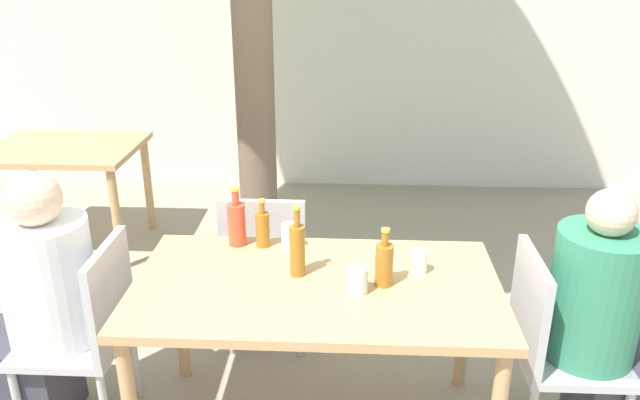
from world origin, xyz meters
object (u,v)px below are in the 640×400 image
object	(u,v)px
dining_table_back	(66,161)
patio_chair_0	(90,327)
person_seated_0	(37,317)
drinking_glass_2	(358,280)
dining_table_front	(316,300)
patio_chair_1	(551,341)
patio_chair_2	(266,261)
drinking_glass_0	(289,236)
amber_bottle_0	(297,249)
amber_bottle_3	(384,263)
soda_bottle_2	(237,223)
drinking_glass_1	(420,262)
amber_bottle_1	(263,228)
person_seated_1	(608,337)

from	to	relation	value
dining_table_back	patio_chair_0	xyz separation A→B (m)	(0.89, -1.83, -0.14)
person_seated_0	drinking_glass_2	world-z (taller)	person_seated_0
patio_chair_0	person_seated_0	world-z (taller)	person_seated_0
dining_table_front	patio_chair_1	world-z (taller)	patio_chair_1
patio_chair_2	drinking_glass_0	xyz separation A→B (m)	(0.16, -0.34, 0.31)
patio_chair_0	patio_chair_1	bearing A→B (deg)	90.00
patio_chair_2	drinking_glass_2	bearing A→B (deg)	123.25
patio_chair_2	amber_bottle_0	xyz separation A→B (m)	(0.22, -0.59, 0.37)
dining_table_front	drinking_glass_0	distance (m)	0.38
patio_chair_1	person_seated_0	xyz separation A→B (m)	(-2.23, -0.00, 0.05)
amber_bottle_0	drinking_glass_2	bearing A→B (deg)	-28.18
patio_chair_2	dining_table_front	bearing A→B (deg)	114.95
patio_chair_0	amber_bottle_3	world-z (taller)	amber_bottle_3
soda_bottle_2	drinking_glass_1	world-z (taller)	soda_bottle_2
dining_table_front	amber_bottle_3	distance (m)	0.33
amber_bottle_0	amber_bottle_1	bearing A→B (deg)	124.73
amber_bottle_3	drinking_glass_1	distance (m)	0.20
drinking_glass_1	dining_table_back	bearing A→B (deg)	143.49
amber_bottle_3	dining_table_back	bearing A→B (deg)	139.80
dining_table_front	patio_chair_0	distance (m)	1.01
patio_chair_1	soda_bottle_2	xyz separation A→B (m)	(-1.39, 0.34, 0.36)
amber_bottle_1	person_seated_1	bearing A→B (deg)	-12.56
patio_chair_1	amber_bottle_3	xyz separation A→B (m)	(-0.72, 0.00, 0.35)
person_seated_0	amber_bottle_3	bearing A→B (deg)	90.10
patio_chair_0	drinking_glass_0	distance (m)	0.97
dining_table_back	drinking_glass_1	bearing A→B (deg)	-36.51
patio_chair_1	drinking_glass_1	distance (m)	0.65
amber_bottle_3	drinking_glass_0	bearing A→B (deg)	143.06
amber_bottle_0	soda_bottle_2	size ratio (longest dim) A/B	1.11
dining_table_back	patio_chair_0	bearing A→B (deg)	-64.16
person_seated_1	soda_bottle_2	distance (m)	1.69
amber_bottle_1	amber_bottle_0	bearing A→B (deg)	-55.27
dining_table_back	patio_chair_0	distance (m)	2.04
person_seated_0	drinking_glass_1	xyz separation A→B (m)	(1.66, 0.11, 0.26)
person_seated_0	amber_bottle_1	xyz separation A→B (m)	(0.96, 0.33, 0.30)
soda_bottle_2	amber_bottle_3	bearing A→B (deg)	-27.14
person_seated_1	soda_bottle_2	xyz separation A→B (m)	(-1.62, 0.34, 0.33)
person_seated_0	person_seated_1	xyz separation A→B (m)	(2.46, -0.00, -0.02)
dining_table_back	person_seated_1	size ratio (longest dim) A/B	0.85
patio_chair_2	amber_bottle_1	distance (m)	0.47
drinking_glass_0	person_seated_1	bearing A→B (deg)	-13.09
amber_bottle_1	drinking_glass_1	bearing A→B (deg)	-17.41
patio_chair_0	drinking_glass_2	bearing A→B (deg)	86.63
patio_chair_2	person_seated_0	size ratio (longest dim) A/B	0.74
drinking_glass_0	drinking_glass_1	xyz separation A→B (m)	(0.58, -0.21, -0.01)
amber_bottle_0	drinking_glass_2	world-z (taller)	amber_bottle_0
amber_bottle_3	dining_table_front	bearing A→B (deg)	-179.48
patio_chair_2	amber_bottle_3	bearing A→B (deg)	131.70
person_seated_1	drinking_glass_2	xyz separation A→B (m)	(-1.06, -0.07, 0.28)
dining_table_back	drinking_glass_2	bearing A→B (deg)	-42.74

